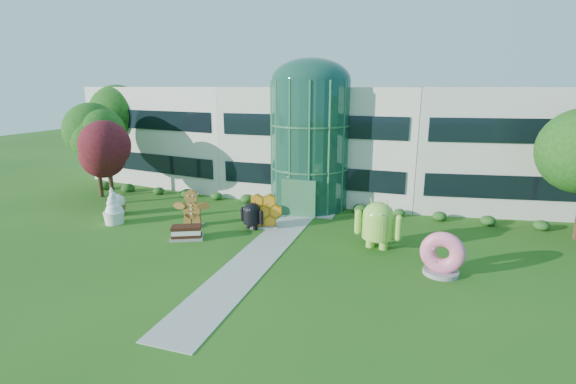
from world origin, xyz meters
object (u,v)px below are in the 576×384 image
(android_black, at_px, (252,214))
(donut, at_px, (443,253))
(gingerbread, at_px, (192,208))
(android_green, at_px, (378,221))

(android_black, bearing_deg, donut, -1.90)
(android_black, relative_size, gingerbread, 0.77)
(android_green, xyz_separation_m, android_black, (-8.40, 0.78, -0.59))
(android_black, height_order, donut, donut)
(android_green, distance_m, android_black, 8.45)
(android_black, height_order, gingerbread, gingerbread)
(donut, distance_m, gingerbread, 16.35)
(android_green, height_order, donut, android_green)
(android_green, relative_size, donut, 1.42)
(gingerbread, bearing_deg, android_green, -16.15)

